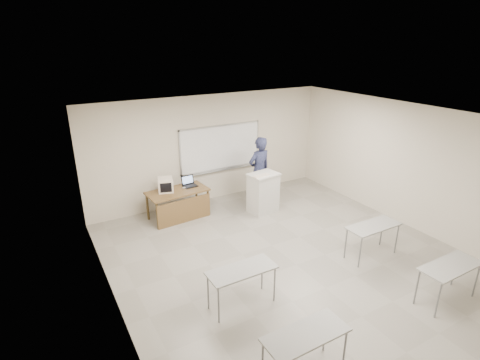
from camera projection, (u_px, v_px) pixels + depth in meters
floor at (296, 265)px, 7.75m from camera, size 7.00×8.00×0.01m
whiteboard at (221, 148)px, 10.58m from camera, size 2.48×0.10×1.31m
student_desks at (347, 270)px, 6.42m from camera, size 4.40×2.20×0.73m
instructor_desk at (179, 199)px, 9.53m from camera, size 1.53×0.77×0.75m
podium at (263, 193)px, 9.95m from camera, size 0.77×0.56×1.08m
crt_monitor at (166, 185)px, 9.48m from camera, size 0.37×0.42×0.35m
laptop at (189, 184)px, 9.84m from camera, size 0.35×0.32×0.26m
mouse at (184, 188)px, 9.68m from camera, size 0.12×0.09×0.04m
keyboard at (261, 176)px, 9.59m from camera, size 0.47×0.20×0.03m
presenter at (259, 171)px, 10.34m from camera, size 0.75×0.54×1.92m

